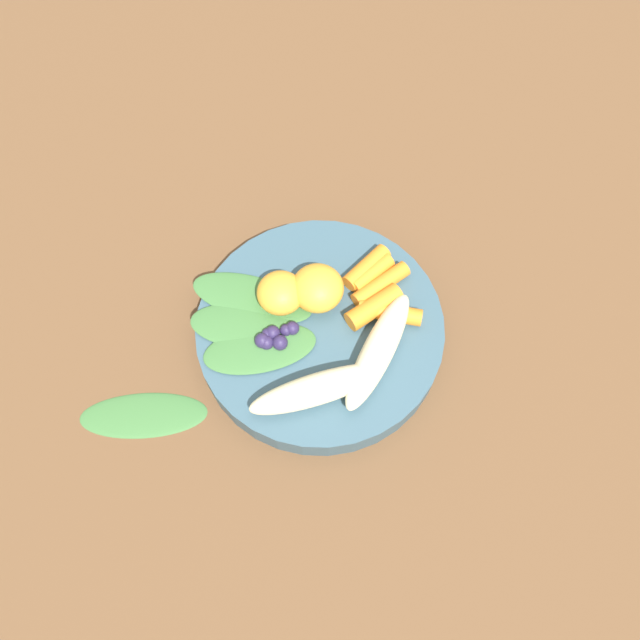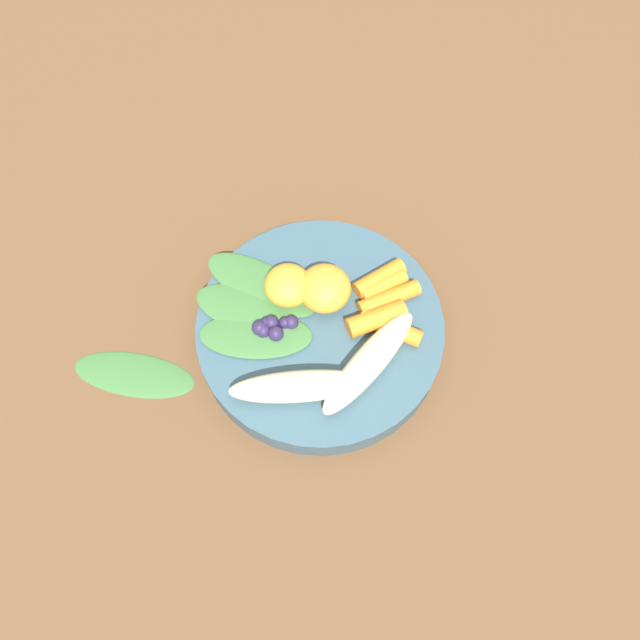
# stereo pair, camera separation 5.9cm
# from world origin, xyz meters

# --- Properties ---
(ground_plane) EXTENTS (2.40, 2.40, 0.00)m
(ground_plane) POSITION_xyz_m (0.00, 0.00, 0.00)
(ground_plane) COLOR brown
(bowl) EXTENTS (0.24, 0.24, 0.03)m
(bowl) POSITION_xyz_m (0.00, 0.00, 0.02)
(bowl) COLOR #385666
(bowl) RESTS_ON ground_plane
(banana_peeled_left) EXTENTS (0.11, 0.10, 0.03)m
(banana_peeled_left) POSITION_xyz_m (-0.04, -0.04, 0.04)
(banana_peeled_left) COLOR beige
(banana_peeled_left) RESTS_ON bowl
(banana_peeled_right) EXTENTS (0.03, 0.13, 0.03)m
(banana_peeled_right) POSITION_xyz_m (-0.07, 0.02, 0.04)
(banana_peeled_right) COLOR beige
(banana_peeled_right) RESTS_ON bowl
(orange_segment_near) EXTENTS (0.04, 0.04, 0.03)m
(orange_segment_near) POSITION_xyz_m (0.03, 0.03, 0.05)
(orange_segment_near) COLOR #F4A833
(orange_segment_near) RESTS_ON bowl
(orange_segment_far) EXTENTS (0.05, 0.05, 0.04)m
(orange_segment_far) POSITION_xyz_m (0.03, -0.01, 0.05)
(orange_segment_far) COLOR #F4A833
(orange_segment_far) RESTS_ON bowl
(carrot_front) EXTENTS (0.04, 0.06, 0.02)m
(carrot_front) POSITION_xyz_m (-0.01, -0.07, 0.04)
(carrot_front) COLOR orange
(carrot_front) RESTS_ON bowl
(carrot_mid_left) EXTENTS (0.04, 0.06, 0.02)m
(carrot_mid_left) POSITION_xyz_m (0.00, -0.05, 0.04)
(carrot_mid_left) COLOR orange
(carrot_mid_left) RESTS_ON bowl
(carrot_mid_right) EXTENTS (0.04, 0.06, 0.02)m
(carrot_mid_right) POSITION_xyz_m (0.02, -0.07, 0.04)
(carrot_mid_right) COLOR orange
(carrot_mid_right) RESTS_ON bowl
(carrot_rear) EXTENTS (0.04, 0.05, 0.02)m
(carrot_rear) POSITION_xyz_m (0.04, -0.06, 0.04)
(carrot_rear) COLOR orange
(carrot_rear) RESTS_ON bowl
(carrot_small) EXTENTS (0.04, 0.05, 0.02)m
(carrot_small) POSITION_xyz_m (0.04, -0.06, 0.04)
(carrot_small) COLOR orange
(carrot_small) RESTS_ON bowl
(blueberry_pile) EXTENTS (0.03, 0.04, 0.01)m
(blueberry_pile) POSITION_xyz_m (-0.00, 0.04, 0.04)
(blueberry_pile) COLOR #2D234C
(blueberry_pile) RESTS_ON bowl
(kale_leaf_left) EXTENTS (0.10, 0.13, 0.01)m
(kale_leaf_left) POSITION_xyz_m (0.04, 0.06, 0.03)
(kale_leaf_left) COLOR #3D7038
(kale_leaf_left) RESTS_ON bowl
(kale_leaf_right) EXTENTS (0.08, 0.11, 0.01)m
(kale_leaf_right) POSITION_xyz_m (0.02, 0.07, 0.03)
(kale_leaf_right) COLOR #3D7038
(kale_leaf_right) RESTS_ON bowl
(kale_leaf_rear) EXTENTS (0.05, 0.11, 0.01)m
(kale_leaf_rear) POSITION_xyz_m (-0.01, 0.06, 0.03)
(kale_leaf_rear) COLOR #3D7038
(kale_leaf_rear) RESTS_ON bowl
(kale_leaf_stray) EXTENTS (0.07, 0.13, 0.01)m
(kale_leaf_stray) POSITION_xyz_m (-0.03, 0.18, 0.00)
(kale_leaf_stray) COLOR #3D7038
(kale_leaf_stray) RESTS_ON ground_plane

